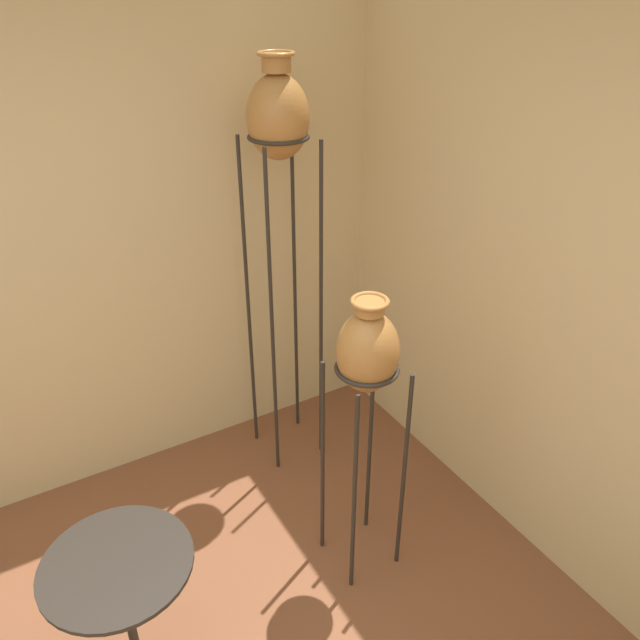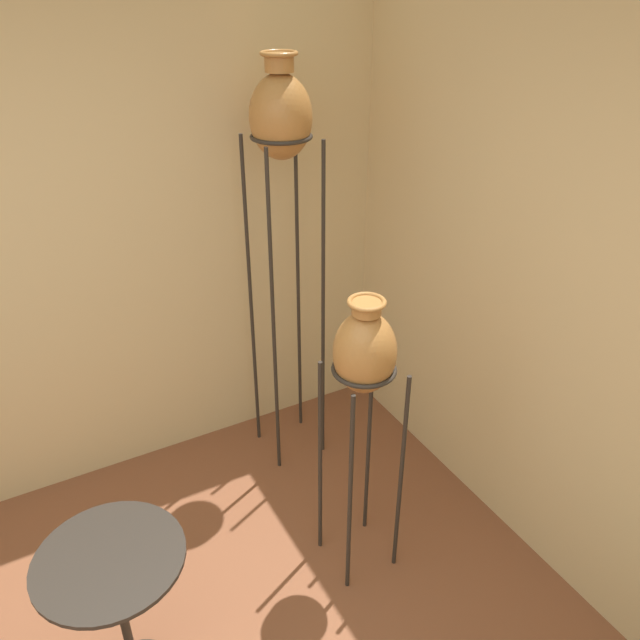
# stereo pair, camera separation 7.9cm
# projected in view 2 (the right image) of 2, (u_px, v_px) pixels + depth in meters

# --- Properties ---
(vase_stand_tall) EXTENTS (0.31, 0.31, 2.25)m
(vase_stand_tall) POSITION_uv_depth(u_px,v_px,m) (281.00, 131.00, 2.94)
(vase_stand_tall) COLOR #28231E
(vase_stand_tall) RESTS_ON ground_plane
(vase_stand_medium) EXTENTS (0.29, 0.29, 1.44)m
(vase_stand_medium) POSITION_uv_depth(u_px,v_px,m) (364.00, 359.00, 2.57)
(vase_stand_medium) COLOR #28231E
(vase_stand_medium) RESTS_ON ground_plane
(side_table) EXTENTS (0.55, 0.55, 0.73)m
(side_table) POSITION_uv_depth(u_px,v_px,m) (117.00, 593.00, 2.32)
(side_table) COLOR #28231E
(side_table) RESTS_ON ground_plane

